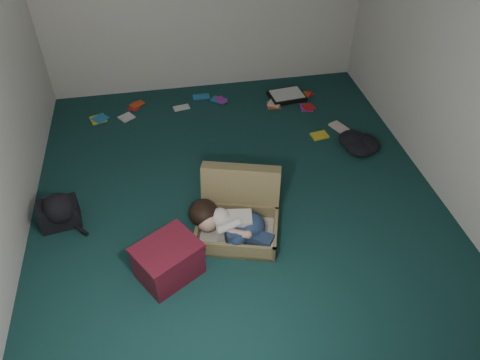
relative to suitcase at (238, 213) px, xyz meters
name	(u,v)px	position (x,y,z in m)	size (l,w,h in m)	color
floor	(237,196)	(0.06, 0.39, -0.16)	(4.50, 4.50, 0.00)	#133837
wall_front	(322,318)	(0.06, -1.86, 1.14)	(4.50, 4.50, 0.00)	silver
wall_right	(459,61)	(2.06, 0.39, 1.14)	(4.50, 4.50, 0.00)	silver
suitcase	(238,213)	(0.00, 0.00, 0.00)	(0.91, 0.89, 0.54)	olive
person	(231,224)	(-0.10, -0.16, 0.04)	(0.74, 0.54, 0.33)	silver
maroon_bin	(168,261)	(-0.68, -0.45, 0.01)	(0.64, 0.61, 0.35)	maroon
backpack	(59,213)	(-1.64, 0.33, -0.03)	(0.44, 0.35, 0.26)	black
clothing_pile	(361,142)	(1.58, 0.93, -0.09)	(0.47, 0.39, 0.15)	black
paper_tray	(287,96)	(1.03, 2.13, -0.13)	(0.48, 0.38, 0.06)	black
book_scatter	(232,109)	(0.28, 1.98, -0.15)	(3.02, 1.34, 0.02)	yellow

